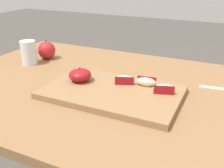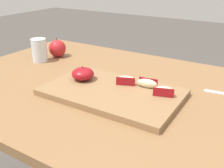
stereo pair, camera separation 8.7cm
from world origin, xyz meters
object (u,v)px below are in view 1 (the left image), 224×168
at_px(cutting_board, 112,92).
at_px(drinking_glass_water, 29,53).
at_px(apple_half_skin_up, 80,75).
at_px(apple_wedge_front, 124,80).
at_px(apple_wedge_back, 146,82).
at_px(apple_wedge_near_knife, 164,89).
at_px(whole_apple_crimson, 47,50).

relative_size(cutting_board, drinking_glass_water, 4.30).
relative_size(apple_half_skin_up, apple_wedge_front, 1.12).
distance_m(cutting_board, apple_half_skin_up, 0.14).
height_order(cutting_board, drinking_glass_water, drinking_glass_water).
relative_size(apple_wedge_back, drinking_glass_water, 0.68).
bearing_deg(drinking_glass_water, apple_wedge_back, -5.52).
distance_m(apple_wedge_near_knife, apple_wedge_front, 0.15).
bearing_deg(cutting_board, apple_wedge_near_knife, 16.27).
height_order(whole_apple_crimson, drinking_glass_water, drinking_glass_water).
xyz_separation_m(cutting_board, whole_apple_crimson, (-0.45, 0.23, 0.03)).
xyz_separation_m(apple_wedge_near_knife, whole_apple_crimson, (-0.61, 0.18, 0.01)).
height_order(apple_wedge_front, drinking_glass_water, drinking_glass_water).
xyz_separation_m(whole_apple_crimson, drinking_glass_water, (-0.02, -0.09, 0.01)).
height_order(apple_wedge_back, whole_apple_crimson, whole_apple_crimson).
bearing_deg(apple_wedge_front, apple_wedge_back, 11.05).
bearing_deg(apple_wedge_front, drinking_glass_water, 171.97).
height_order(apple_wedge_back, drinking_glass_water, drinking_glass_water).
relative_size(apple_half_skin_up, apple_wedge_back, 1.14).
relative_size(apple_half_skin_up, apple_wedge_near_knife, 1.12).
xyz_separation_m(cutting_board, apple_wedge_back, (0.09, 0.08, 0.03)).
relative_size(cutting_board, apple_wedge_front, 6.21).
xyz_separation_m(apple_wedge_back, drinking_glass_water, (-0.56, 0.05, 0.02)).
bearing_deg(drinking_glass_water, cutting_board, -15.68).
bearing_deg(apple_half_skin_up, cutting_board, -7.99).
bearing_deg(cutting_board, apple_wedge_back, 39.83).
bearing_deg(apple_wedge_near_knife, whole_apple_crimson, 163.67).
xyz_separation_m(cutting_board, apple_half_skin_up, (-0.14, 0.02, 0.03)).
xyz_separation_m(apple_wedge_back, whole_apple_crimson, (-0.54, 0.15, 0.01)).
distance_m(apple_half_skin_up, drinking_glass_water, 0.35).
distance_m(apple_half_skin_up, apple_wedge_front, 0.16).
height_order(cutting_board, whole_apple_crimson, whole_apple_crimson).
height_order(apple_half_skin_up, apple_wedge_back, apple_half_skin_up).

